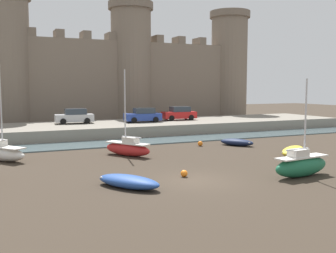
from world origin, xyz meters
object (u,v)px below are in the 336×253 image
(rowboat_near_channel_left, at_px, (128,181))
(car_quay_centre_west, at_px, (143,115))
(rowboat_foreground_centre, at_px, (237,142))
(car_quay_west, at_px, (75,116))
(mooring_buoy_off_centre, at_px, (184,173))
(sailboat_near_channel_right, at_px, (0,152))
(mooring_buoy_near_shore, at_px, (200,144))
(car_quay_east, at_px, (179,114))
(rowboat_midflat_centre, at_px, (293,151))
(sailboat_midflat_right, at_px, (301,165))
(sailboat_midflat_left, at_px, (128,148))

(rowboat_near_channel_left, relative_size, car_quay_centre_west, 0.93)
(rowboat_foreground_centre, bearing_deg, car_quay_west, 128.62)
(rowboat_foreground_centre, distance_m, mooring_buoy_off_centre, 13.24)
(sailboat_near_channel_right, relative_size, mooring_buoy_off_centre, 16.59)
(mooring_buoy_near_shore, xyz_separation_m, car_quay_west, (-8.39, 13.23, 1.76))
(mooring_buoy_near_shore, bearing_deg, car_quay_east, 72.18)
(rowboat_midflat_centre, distance_m, rowboat_foreground_centre, 5.98)
(rowboat_midflat_centre, relative_size, car_quay_east, 0.93)
(rowboat_midflat_centre, relative_size, mooring_buoy_near_shore, 8.79)
(car_quay_centre_west, bearing_deg, sailboat_midflat_right, -88.70)
(sailboat_midflat_right, xyz_separation_m, mooring_buoy_off_centre, (-6.23, 2.72, -0.49))
(sailboat_midflat_right, relative_size, mooring_buoy_near_shore, 12.77)
(sailboat_midflat_left, bearing_deg, rowboat_midflat_centre, -22.95)
(sailboat_near_channel_right, relative_size, mooring_buoy_near_shore, 15.34)
(mooring_buoy_off_centre, distance_m, car_quay_east, 25.23)
(mooring_buoy_off_centre, bearing_deg, car_quay_east, 64.79)
(sailboat_midflat_right, height_order, car_quay_centre_west, sailboat_midflat_right)
(mooring_buoy_off_centre, bearing_deg, car_quay_centre_west, 75.39)
(rowboat_near_channel_left, bearing_deg, rowboat_foreground_centre, 36.60)
(rowboat_foreground_centre, xyz_separation_m, car_quay_east, (1.00, 13.79, 1.66))
(rowboat_near_channel_left, distance_m, car_quay_west, 24.47)
(sailboat_midflat_right, bearing_deg, car_quay_centre_west, 91.30)
(car_quay_east, bearing_deg, mooring_buoy_near_shore, -107.82)
(sailboat_midflat_left, distance_m, mooring_buoy_off_centre, 8.06)
(rowboat_foreground_centre, bearing_deg, rowboat_midflat_centre, -79.23)
(mooring_buoy_near_shore, distance_m, car_quay_centre_west, 11.83)
(mooring_buoy_off_centre, height_order, car_quay_west, car_quay_west)
(mooring_buoy_near_shore, xyz_separation_m, car_quay_centre_west, (-0.97, 11.66, 1.76))
(sailboat_midflat_right, distance_m, rowboat_near_channel_left, 10.09)
(car_quay_east, bearing_deg, rowboat_near_channel_left, -121.26)
(rowboat_midflat_centre, relative_size, mooring_buoy_off_centre, 9.50)
(rowboat_midflat_centre, bearing_deg, mooring_buoy_off_centre, -164.01)
(sailboat_midflat_left, xyz_separation_m, sailboat_near_channel_right, (-8.81, 1.86, 0.01))
(car_quay_centre_west, bearing_deg, mooring_buoy_near_shore, -85.22)
(rowboat_midflat_centre, distance_m, car_quay_west, 23.88)
(mooring_buoy_off_centre, relative_size, car_quay_west, 0.10)
(rowboat_near_channel_left, height_order, sailboat_midflat_left, sailboat_midflat_left)
(sailboat_near_channel_right, xyz_separation_m, car_quay_west, (7.81, 13.46, 1.36))
(rowboat_near_channel_left, distance_m, sailboat_near_channel_right, 12.35)
(rowboat_midflat_centre, xyz_separation_m, rowboat_foreground_centre, (-1.12, 5.87, -0.03))
(rowboat_near_channel_left, height_order, car_quay_east, car_quay_east)
(sailboat_midflat_left, height_order, mooring_buoy_near_shore, sailboat_midflat_left)
(sailboat_near_channel_right, distance_m, mooring_buoy_off_centre, 13.75)
(rowboat_midflat_centre, xyz_separation_m, mooring_buoy_off_centre, (-10.84, -3.11, -0.15))
(sailboat_midflat_left, bearing_deg, car_quay_west, 93.72)
(sailboat_near_channel_right, bearing_deg, sailboat_midflat_right, -38.57)
(sailboat_midflat_left, bearing_deg, rowboat_near_channel_left, -108.19)
(sailboat_near_channel_right, height_order, mooring_buoy_off_centre, sailboat_near_channel_right)
(rowboat_midflat_centre, bearing_deg, sailboat_midflat_left, 157.05)
(rowboat_near_channel_left, relative_size, mooring_buoy_off_centre, 9.48)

